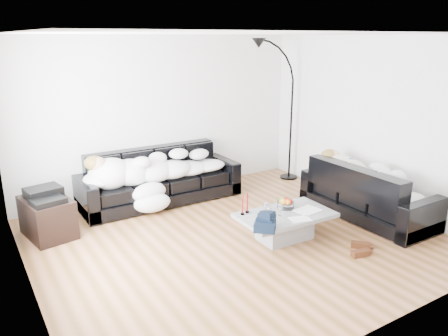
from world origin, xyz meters
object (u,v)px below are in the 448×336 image
sleeper_back (161,164)px  wine_glass_c (280,210)px  sofa_back (160,177)px  stereo (45,194)px  sofa_right (368,191)px  av_cabinet (48,217)px  sleeper_right (369,176)px  fruit_bowl (286,203)px  wine_glass_b (269,212)px  candle_left (243,205)px  wine_glass_a (265,207)px  coffee_table (285,226)px  candle_right (247,203)px  shoes (361,249)px  floor_lamp (291,119)px

sleeper_back → wine_glass_c: bearing=-71.0°
sofa_back → stereo: sofa_back is taller
sofa_right → av_cabinet: size_ratio=2.61×
sleeper_right → fruit_bowl: bearing=82.1°
sleeper_back → wine_glass_b: bearing=-75.8°
wine_glass_b → candle_left: bearing=126.7°
wine_glass_a → wine_glass_c: bearing=-53.9°
sleeper_right → wine_glass_c: bearing=88.9°
wine_glass_a → stereo: bearing=146.4°
sleeper_back → wine_glass_a: 2.04m
coffee_table → candle_left: (-0.50, 0.26, 0.31)m
candle_right → av_cabinet: 2.67m
sofa_right → av_cabinet: 4.52m
shoes → stereo: size_ratio=0.90×
wine_glass_c → stereo: stereo is taller
candle_right → stereo: size_ratio=0.61×
wine_glass_b → candle_right: bearing=110.9°
wine_glass_b → candle_right: candle_right is taller
candle_left → wine_glass_c: bearing=-34.6°
wine_glass_a → wine_glass_b: (-0.07, -0.17, 0.00)m
coffee_table → floor_lamp: size_ratio=0.55×
fruit_bowl → wine_glass_a: size_ratio=1.45×
av_cabinet → coffee_table: bearing=-43.7°
sofa_back → stereo: size_ratio=5.81×
candle_left → fruit_bowl: bearing=-10.3°
fruit_bowl → wine_glass_b: size_ratio=1.37×
fruit_bowl → coffee_table: bearing=-129.4°
sofa_back → shoes: (1.38, -2.94, -0.37)m
sofa_back → wine_glass_c: size_ratio=16.45×
sleeper_back → candle_right: sleeper_back is taller
sleeper_back → wine_glass_b: 2.18m
coffee_table → shoes: coffee_table is taller
wine_glass_b → shoes: wine_glass_b is taller
candle_right → sofa_back: bearing=102.6°
coffee_table → candle_left: 0.64m
coffee_table → shoes: size_ratio=3.13×
wine_glass_a → av_cabinet: (-2.41, 1.60, -0.18)m
sofa_back → sofa_right: bearing=-43.0°
candle_left → wine_glass_a: bearing=-22.2°
floor_lamp → coffee_table: bearing=-123.3°
coffee_table → stereo: size_ratio=2.81×
wine_glass_c → shoes: wine_glass_c is taller
candle_left → av_cabinet: 2.60m
wine_glass_a → floor_lamp: 2.78m
sofa_back → stereo: bearing=-167.7°
shoes → coffee_table: bearing=148.7°
sofa_right → candle_right: bearing=80.2°
stereo → floor_lamp: (4.37, 0.25, 0.53)m
sleeper_right → wine_glass_a: bearing=83.7°
sofa_right → coffee_table: 1.54m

